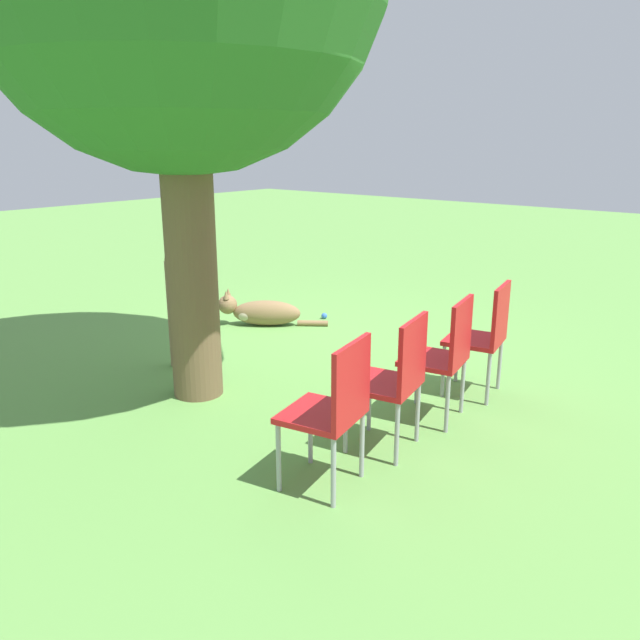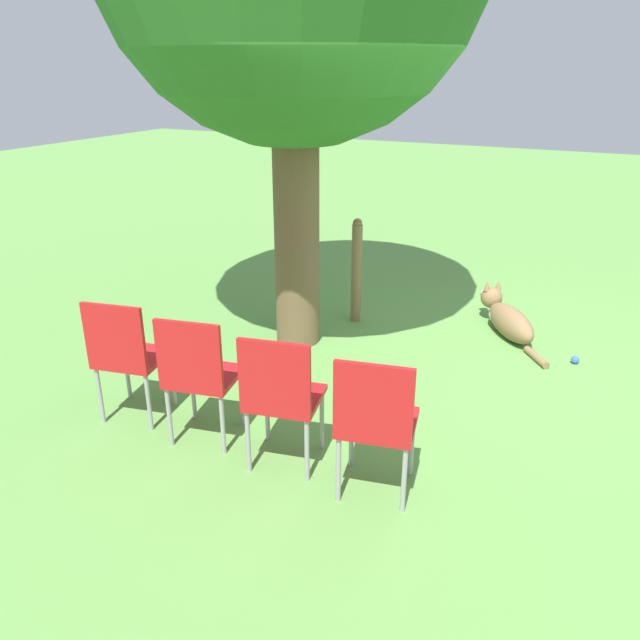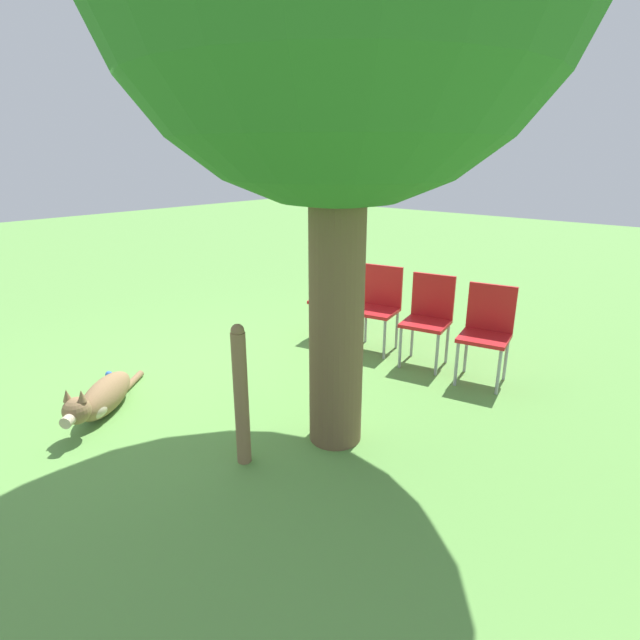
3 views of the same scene
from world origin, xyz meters
name	(u,v)px [view 2 (image 2 of 3)]	position (x,y,z in m)	size (l,w,h in m)	color
ground_plane	(422,368)	(0.00, 0.00, 0.00)	(30.00, 30.00, 0.00)	#609947
dog	(507,318)	(1.05, -0.49, 0.15)	(1.08, 0.84, 0.40)	olive
fence_post	(356,270)	(0.72, 0.92, 0.52)	(0.10, 0.10, 1.03)	#846647
red_chair_0	(376,418)	(-1.74, -0.24, 0.54)	(0.50, 0.51, 0.93)	red
red_chair_1	(281,393)	(-1.73, 0.39, 0.54)	(0.50, 0.51, 0.93)	red
red_chair_2	(198,371)	(-1.71, 1.01, 0.54)	(0.50, 0.51, 0.93)	red
red_chair_3	(126,352)	(-1.70, 1.63, 0.54)	(0.50, 0.51, 0.93)	red
tennis_ball	(575,360)	(0.65, -1.15, 0.03)	(0.07, 0.07, 0.07)	blue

